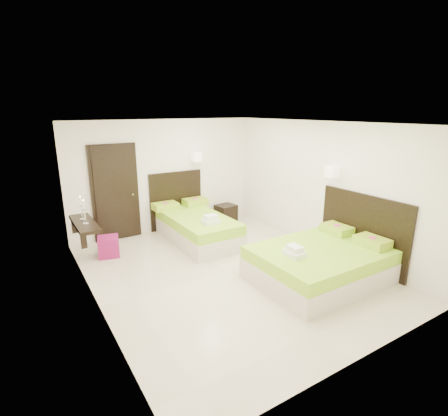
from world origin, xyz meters
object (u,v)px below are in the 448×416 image
ottoman (109,246)px  bed_double (323,261)px  bed_single (195,225)px  nightstand (226,213)px

ottoman → bed_double: bearing=-45.2°
bed_single → bed_double: bearing=-70.4°
nightstand → bed_single: bearing=-156.5°
bed_double → nightstand: bearing=85.3°
ottoman → bed_single: bearing=-2.9°
bed_double → nightstand: bed_double is taller
bed_single → bed_double: 2.98m
bed_single → ottoman: size_ratio=5.64×
bed_single → nightstand: bearing=31.2°
bed_double → ottoman: (-2.88, 2.91, -0.13)m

